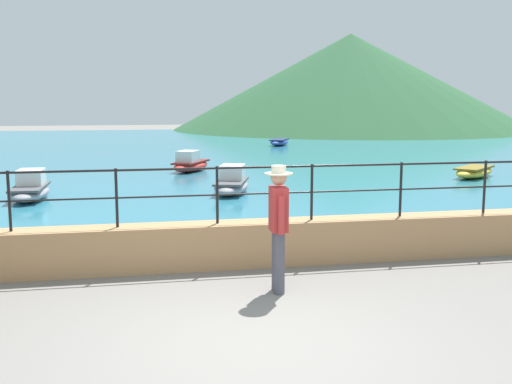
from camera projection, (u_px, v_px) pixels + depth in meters
The scene contains 11 objects.
ground_plane at pixel (258, 345), 6.52m from camera, with size 120.00×120.00×0.00m, color slate.
promenade_wall at pixel (218, 245), 9.57m from camera, with size 20.00×0.56×0.70m, color tan.
railing at pixel (217, 184), 9.43m from camera, with size 18.44×0.04×0.90m.
lake_water at pixel (160, 150), 31.57m from camera, with size 64.00×44.32×0.06m, color teal.
hill_main at pixel (350, 82), 53.62m from camera, with size 31.44×31.44×8.39m, color #285633.
person_walking at pixel (278, 222), 8.21m from camera, with size 0.38×0.57×1.75m.
boat_1 at pixel (232, 183), 16.84m from camera, with size 1.53×2.46×0.76m.
boat_2 at pixel (279, 142), 34.52m from camera, with size 1.83×2.46×0.36m.
boat_3 at pixel (190, 164), 21.98m from camera, with size 1.88×2.45×0.76m.
boat_4 at pixel (474, 172), 20.20m from camera, with size 2.33×2.18×0.36m.
boat_7 at pixel (30, 189), 15.73m from camera, with size 0.96×2.32×0.76m.
Camera 1 is at (-1.23, -6.07, 2.61)m, focal length 42.54 mm.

